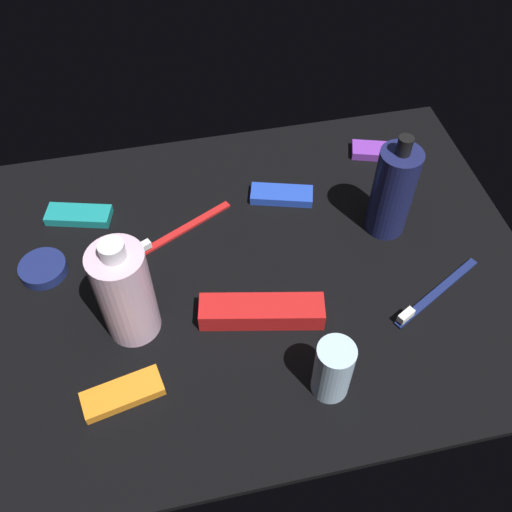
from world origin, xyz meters
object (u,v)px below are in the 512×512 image
toothbrush_red (178,231)px  snack_bar_purple (381,151)px  snack_bar_orange (123,394)px  snack_bar_teal (79,215)px  deodorant_stick (333,370)px  lotion_bottle (393,191)px  snack_bar_blue (282,195)px  bodywash_bottle (125,292)px  toothpaste_box_red (262,311)px  toothbrush_navy (433,295)px  cream_tin_left (43,269)px

toothbrush_red → snack_bar_purple: 39.95cm
snack_bar_orange → snack_bar_purple: (-48.84, -37.61, 0.00)cm
toothbrush_red → snack_bar_teal: 16.80cm
deodorant_stick → snack_bar_purple: deodorant_stick is taller
lotion_bottle → snack_bar_blue: bearing=-32.9°
snack_bar_teal → snack_bar_orange: bearing=113.8°
bodywash_bottle → snack_bar_blue: bearing=-142.7°
toothpaste_box_red → snack_bar_orange: bearing=33.2°
toothbrush_red → lotion_bottle: bearing=170.8°
toothpaste_box_red → snack_bar_purple: bearing=-122.5°
toothbrush_navy → snack_bar_orange: toothbrush_navy is taller
toothbrush_navy → snack_bar_blue: (16.92, -24.43, 0.14)cm
lotion_bottle → snack_bar_purple: (-5.37, -16.54, -7.16)cm
lotion_bottle → toothbrush_red: bearing=-9.2°
bodywash_bottle → snack_bar_blue: (-26.31, -20.02, -7.30)cm
snack_bar_blue → deodorant_stick: bearing=103.1°
snack_bar_orange → snack_bar_teal: size_ratio=1.00×
lotion_bottle → toothpaste_box_red: bearing=29.3°
cream_tin_left → snack_bar_orange: bearing=114.4°
deodorant_stick → cream_tin_left: size_ratio=1.37×
toothbrush_navy → snack_bar_purple: bearing=-95.9°
bodywash_bottle → snack_bar_orange: 13.11cm
toothpaste_box_red → snack_bar_teal: bearing=-33.4°
bodywash_bottle → toothbrush_red: 19.27cm
toothpaste_box_red → snack_bar_teal: toothpaste_box_red is taller
bodywash_bottle → cream_tin_left: 19.14cm
toothbrush_navy → snack_bar_purple: 31.56cm
lotion_bottle → snack_bar_purple: lotion_bottle is taller
toothbrush_red → snack_bar_purple: size_ratio=1.60×
snack_bar_teal → lotion_bottle: bearing=-178.7°
snack_bar_orange → cream_tin_left: bearing=-77.2°
snack_bar_purple → snack_bar_blue: bearing=36.5°
toothpaste_box_red → snack_bar_orange: toothpaste_box_red is taller
snack_bar_blue → cream_tin_left: size_ratio=1.47×
deodorant_stick → toothbrush_red: size_ratio=0.58×
bodywash_bottle → toothbrush_red: bodywash_bottle is taller
lotion_bottle → snack_bar_orange: lotion_bottle is taller
deodorant_stick → cream_tin_left: 46.16cm
toothpaste_box_red → snack_bar_teal: 35.53cm
toothbrush_red → toothpaste_box_red: bearing=117.9°
snack_bar_purple → cream_tin_left: (59.24, 14.64, 0.11)cm
cream_tin_left → snack_bar_blue: bearing=-168.9°
toothbrush_red → cream_tin_left: bearing=9.4°
deodorant_stick → toothpaste_box_red: 14.30cm
toothbrush_navy → snack_bar_orange: 46.00cm
toothpaste_box_red → snack_bar_blue: 24.16cm
snack_bar_blue → cream_tin_left: bearing=27.6°
snack_bar_blue → toothbrush_navy: bearing=141.2°
deodorant_stick → snack_bar_blue: deodorant_stick is taller
snack_bar_teal → cream_tin_left: (5.47, 10.16, 0.11)cm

